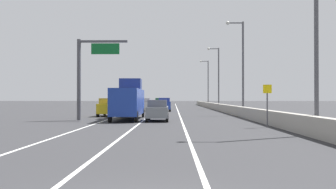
{
  "coord_description": "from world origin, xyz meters",
  "views": [
    {
      "loc": [
        0.71,
        -6.24,
        2.08
      ],
      "look_at": [
        -0.1,
        50.98,
        2.62
      ],
      "focal_mm": 37.52,
      "sensor_mm": 36.0,
      "label": 1
    }
  ],
  "objects": [
    {
      "name": "ground_plane",
      "position": [
        0.0,
        64.0,
        0.0
      ],
      "size": [
        320.0,
        320.0,
        0.0
      ],
      "primitive_type": "plane",
      "color": "#2D2D30"
    },
    {
      "name": "lane_stripe_center",
      "position": [
        -2.0,
        55.0,
        0.0
      ],
      "size": [
        0.16,
        130.0,
        0.0
      ],
      "primitive_type": "cube",
      "color": "silver",
      "rests_on": "ground_plane"
    },
    {
      "name": "speed_advisory_sign",
      "position": [
        7.31,
        18.33,
        1.76
      ],
      "size": [
        0.6,
        0.11,
        3.0
      ],
      "color": "#4C4C51",
      "rests_on": "ground_plane"
    },
    {
      "name": "car_gray_4",
      "position": [
        -0.66,
        25.05,
        0.94
      ],
      "size": [
        1.97,
        4.33,
        1.89
      ],
      "color": "slate",
      "rests_on": "ground_plane"
    },
    {
      "name": "car_silver_5",
      "position": [
        -3.67,
        48.97,
        1.0
      ],
      "size": [
        1.92,
        4.63,
        2.01
      ],
      "color": "#B7B7BC",
      "rests_on": "ground_plane"
    },
    {
      "name": "car_green_2",
      "position": [
        -3.39,
        92.36,
        1.01
      ],
      "size": [
        1.97,
        4.68,
        2.03
      ],
      "color": "#196033",
      "rests_on": "ground_plane"
    },
    {
      "name": "lamp_post_right_second",
      "position": [
        8.71,
        35.01,
        6.32
      ],
      "size": [
        2.14,
        0.44,
        11.11
      ],
      "color": "#4C4C51",
      "rests_on": "ground_plane"
    },
    {
      "name": "car_red_3",
      "position": [
        -6.78,
        67.58,
        1.06
      ],
      "size": [
        1.98,
        4.03,
        2.14
      ],
      "color": "red",
      "rests_on": "ground_plane"
    },
    {
      "name": "lamp_post_right_third",
      "position": [
        8.68,
        56.71,
        6.32
      ],
      "size": [
        2.14,
        0.44,
        11.11
      ],
      "color": "#4C4C51",
      "rests_on": "ground_plane"
    },
    {
      "name": "jersey_barrier_right",
      "position": [
        8.21,
        40.0,
        0.55
      ],
      "size": [
        0.6,
        120.0,
        1.1
      ],
      "primitive_type": "cube",
      "color": "#9E998E",
      "rests_on": "ground_plane"
    },
    {
      "name": "lamp_post_right_near",
      "position": [
        8.45,
        13.31,
        6.32
      ],
      "size": [
        2.14,
        0.44,
        11.11
      ],
      "color": "#4C4C51",
      "rests_on": "ground_plane"
    },
    {
      "name": "lamp_post_right_fourth",
      "position": [
        8.97,
        78.41,
        6.32
      ],
      "size": [
        2.14,
        0.44,
        11.11
      ],
      "color": "#4C4C51",
      "rests_on": "ground_plane"
    },
    {
      "name": "car_yellow_1",
      "position": [
        -6.57,
        33.18,
        1.01
      ],
      "size": [
        1.94,
        4.43,
        2.03
      ],
      "color": "gold",
      "rests_on": "ground_plane"
    },
    {
      "name": "overhead_sign_gantry",
      "position": [
        -7.26,
        26.03,
        4.73
      ],
      "size": [
        4.68,
        0.36,
        7.5
      ],
      "color": "#47474C",
      "rests_on": "ground_plane"
    },
    {
      "name": "box_truck",
      "position": [
        -3.53,
        27.24,
        1.82
      ],
      "size": [
        2.6,
        9.29,
        4.0
      ],
      "color": "navy",
      "rests_on": "ground_plane"
    },
    {
      "name": "lane_stripe_right",
      "position": [
        1.5,
        55.0,
        0.0
      ],
      "size": [
        0.16,
        130.0,
        0.0
      ],
      "primitive_type": "cube",
      "color": "silver",
      "rests_on": "ground_plane"
    },
    {
      "name": "lane_stripe_left",
      "position": [
        -5.5,
        55.0,
        0.0
      ],
      "size": [
        0.16,
        130.0,
        0.0
      ],
      "primitive_type": "cube",
      "color": "silver",
      "rests_on": "ground_plane"
    },
    {
      "name": "car_blue_0",
      "position": [
        -0.63,
        47.73,
        1.03
      ],
      "size": [
        2.06,
        4.74,
        2.07
      ],
      "color": "#1E389E",
      "rests_on": "ground_plane"
    }
  ]
}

